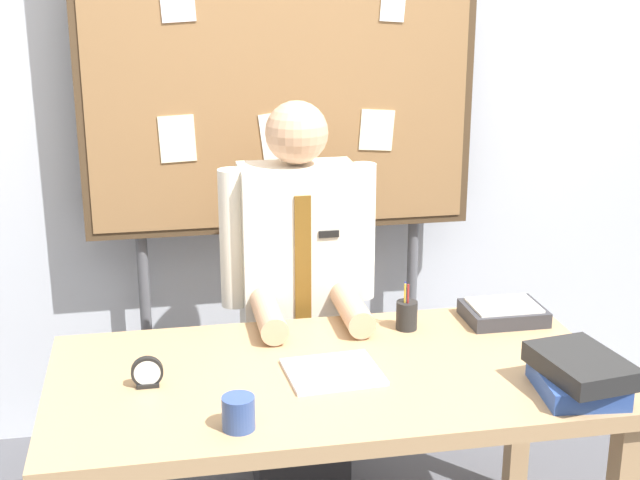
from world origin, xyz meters
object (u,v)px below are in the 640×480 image
object	(u,v)px
desk	(331,397)
open_notebook	(334,372)
pen_holder	(407,315)
coffee_mug	(239,413)
book_stack	(579,374)
desk_clock	(147,373)
bulletin_board	(280,74)
person	(299,316)
paper_tray	(503,312)

from	to	relation	value
desk	open_notebook	world-z (taller)	open_notebook
desk	pen_holder	bearing A→B (deg)	41.11
coffee_mug	book_stack	bearing A→B (deg)	1.20
desk_clock	bulletin_board	bearing A→B (deg)	61.24
person	open_notebook	size ratio (longest dim) A/B	5.41
desk	bulletin_board	xyz separation A→B (m)	(-0.00, 0.98, 0.84)
bulletin_board	coffee_mug	world-z (taller)	bulletin_board
desk	bulletin_board	world-z (taller)	bulletin_board
paper_tray	person	bearing A→B (deg)	153.79
book_stack	coffee_mug	xyz separation A→B (m)	(-0.95, -0.02, -0.01)
desk	paper_tray	distance (m)	0.71
coffee_mug	paper_tray	world-z (taller)	coffee_mug
desk_clock	coffee_mug	xyz separation A→B (m)	(0.23, -0.29, 0.00)
bulletin_board	coffee_mug	size ratio (longest dim) A/B	24.03
person	open_notebook	xyz separation A→B (m)	(0.00, -0.62, 0.07)
pen_holder	paper_tray	xyz separation A→B (m)	(0.34, 0.01, -0.02)
desk_clock	paper_tray	xyz separation A→B (m)	(1.18, 0.27, -0.01)
person	paper_tray	distance (m)	0.73
open_notebook	coffee_mug	size ratio (longest dim) A/B	3.01
book_stack	coffee_mug	world-z (taller)	book_stack
coffee_mug	paper_tray	xyz separation A→B (m)	(0.95, 0.57, -0.02)
book_stack	desk_clock	distance (m)	1.21
book_stack	open_notebook	bearing A→B (deg)	158.94
pen_holder	paper_tray	distance (m)	0.34
coffee_mug	desk	bearing A→B (deg)	43.61
book_stack	pen_holder	distance (m)	0.64
desk	book_stack	world-z (taller)	book_stack
coffee_mug	person	bearing A→B (deg)	71.07
desk	bulletin_board	size ratio (longest dim) A/B	0.77
book_stack	open_notebook	world-z (taller)	book_stack
bulletin_board	coffee_mug	xyz separation A→B (m)	(-0.30, -1.26, -0.71)
desk	desk_clock	xyz separation A→B (m)	(-0.53, 0.00, 0.13)
book_stack	desk_clock	bearing A→B (deg)	167.04
paper_tray	desk	bearing A→B (deg)	-156.79
desk	bulletin_board	distance (m)	1.29
book_stack	open_notebook	size ratio (longest dim) A/B	1.17
person	book_stack	xyz separation A→B (m)	(0.65, -0.87, 0.12)
bulletin_board	coffee_mug	distance (m)	1.48
desk_clock	pen_holder	xyz separation A→B (m)	(0.84, 0.26, 0.01)
open_notebook	pen_holder	bearing A→B (deg)	43.37
bulletin_board	desk_clock	bearing A→B (deg)	-118.76
open_notebook	bulletin_board	bearing A→B (deg)	90.12
person	bulletin_board	xyz separation A→B (m)	(-0.00, 0.38, 0.82)
desk_clock	pen_holder	world-z (taller)	pen_holder
open_notebook	paper_tray	world-z (taller)	paper_tray
desk	book_stack	size ratio (longest dim) A/B	5.25
coffee_mug	pen_holder	distance (m)	0.82
person	open_notebook	world-z (taller)	person
open_notebook	pen_holder	size ratio (longest dim) A/B	1.68
open_notebook	desk_clock	xyz separation A→B (m)	(-0.54, 0.02, 0.03)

